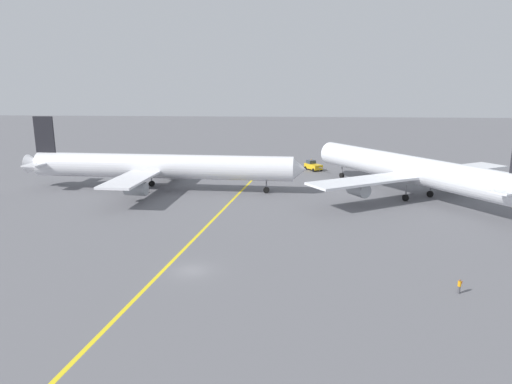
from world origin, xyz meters
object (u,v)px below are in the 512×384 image
(airliner_being_pushed, at_px, (408,169))
(ground_crew_wing_walker_right, at_px, (459,286))
(airliner_at_gate_left, at_px, (160,167))
(pushback_tug, at_px, (313,166))

(airliner_being_pushed, bearing_deg, ground_crew_wing_walker_right, -96.76)
(airliner_being_pushed, relative_size, ground_crew_wing_walker_right, 30.95)
(airliner_being_pushed, height_order, ground_crew_wing_walker_right, airliner_being_pushed)
(airliner_at_gate_left, height_order, ground_crew_wing_walker_right, airliner_at_gate_left)
(pushback_tug, bearing_deg, ground_crew_wing_walker_right, -80.32)
(airliner_at_gate_left, xyz_separation_m, pushback_tug, (33.78, 27.07, -3.94))
(airliner_being_pushed, distance_m, pushback_tug, 33.52)
(airliner_being_pushed, height_order, pushback_tug, airliner_being_pushed)
(airliner_at_gate_left, relative_size, airliner_being_pushed, 1.22)
(airliner_at_gate_left, height_order, airliner_being_pushed, airliner_being_pushed)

